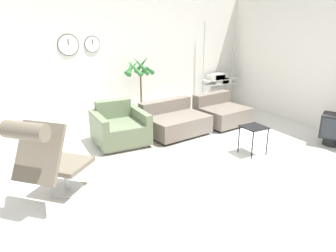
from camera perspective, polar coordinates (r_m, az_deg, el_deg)
The scene contains 12 objects.
ground_plane at distance 5.16m, azimuth 0.78°, elevation -6.40°, with size 12.00×12.00×0.00m, color silver.
wall_back at distance 7.21m, azimuth -10.32°, elevation 12.02°, with size 12.00×0.09×2.80m.
wall_right at distance 7.12m, azimuth 26.12°, elevation 10.40°, with size 0.06×12.00×2.80m.
round_rug at distance 4.86m, azimuth -0.79°, elevation -7.98°, with size 2.38×2.38×0.01m.
lounge_chair at distance 4.08m, azimuth -20.45°, elevation -4.51°, with size 1.08×1.06×1.12m.
armchair_red at distance 5.91m, azimuth -8.44°, elevation -0.46°, with size 0.91×0.93×0.73m.
couch_low at distance 6.34m, azimuth 1.11°, elevation 0.67°, with size 1.25×1.02×0.62m.
couch_second at distance 7.01m, azimuth 9.17°, elevation 2.18°, with size 1.03×0.99×0.62m.
side_table at distance 5.52m, azimuth 14.71°, elevation -0.73°, with size 0.36×0.36×0.48m.
crt_television at distance 6.45m, azimuth 26.92°, elevation -0.38°, with size 0.56×0.57×0.56m.
potted_plant at distance 7.03m, azimuth -4.92°, elevation 6.96°, with size 0.66×0.65×1.43m.
shelf_unit at distance 8.41m, azimuth 8.95°, elevation 8.22°, with size 0.93×0.28×2.08m.
Camera 1 is at (-2.35, -4.05, 2.16)m, focal length 35.00 mm.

